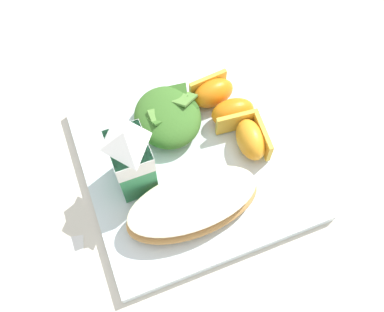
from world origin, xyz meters
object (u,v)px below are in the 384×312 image
(cheesy_pizza_bread, at_px, (193,204))
(milk_carton, at_px, (130,154))
(white_plate, at_px, (192,162))
(orange_wedge_middle, at_px, (233,113))
(orange_wedge_rear, at_px, (213,92))
(green_salad_pile, at_px, (168,117))
(paper_napkin, at_px, (39,287))
(orange_wedge_front, at_px, (252,139))

(cheesy_pizza_bread, distance_m, milk_carton, 0.10)
(white_plate, xyz_separation_m, cheesy_pizza_bread, (-0.07, 0.02, 0.03))
(white_plate, distance_m, orange_wedge_middle, 0.09)
(orange_wedge_rear, bearing_deg, white_plate, 141.98)
(white_plate, bearing_deg, green_salad_pile, 9.66)
(green_salad_pile, bearing_deg, paper_napkin, 124.24)
(orange_wedge_middle, distance_m, paper_napkin, 0.33)
(cheesy_pizza_bread, xyz_separation_m, paper_napkin, (-0.02, 0.20, -0.03))
(white_plate, height_order, orange_wedge_middle, orange_wedge_middle)
(white_plate, distance_m, milk_carton, 0.10)
(cheesy_pizza_bread, relative_size, orange_wedge_front, 2.70)
(cheesy_pizza_bread, bearing_deg, paper_napkin, 95.21)
(cheesy_pizza_bread, height_order, paper_napkin, cheesy_pizza_bread)
(orange_wedge_middle, relative_size, orange_wedge_rear, 0.99)
(white_plate, xyz_separation_m, green_salad_pile, (0.06, 0.01, 0.03))
(green_salad_pile, xyz_separation_m, paper_napkin, (-0.15, 0.22, -0.03))
(milk_carton, bearing_deg, cheesy_pizza_bread, -143.37)
(green_salad_pile, distance_m, orange_wedge_middle, 0.09)
(milk_carton, bearing_deg, green_salad_pile, -48.80)
(cheesy_pizza_bread, bearing_deg, orange_wedge_front, -61.88)
(orange_wedge_front, height_order, orange_wedge_middle, same)
(milk_carton, height_order, orange_wedge_middle, milk_carton)
(orange_wedge_rear, bearing_deg, paper_napkin, 119.49)
(cheesy_pizza_bread, relative_size, orange_wedge_rear, 2.69)
(cheesy_pizza_bread, xyz_separation_m, orange_wedge_middle, (0.10, -0.10, 0.00))
(milk_carton, height_order, orange_wedge_front, milk_carton)
(orange_wedge_front, relative_size, orange_wedge_rear, 0.99)
(white_plate, relative_size, orange_wedge_middle, 4.44)
(white_plate, bearing_deg, paper_napkin, 110.45)
(white_plate, height_order, orange_wedge_rear, orange_wedge_rear)
(orange_wedge_middle, distance_m, orange_wedge_rear, 0.04)
(orange_wedge_front, xyz_separation_m, orange_wedge_rear, (0.09, 0.02, 0.00))
(cheesy_pizza_bread, xyz_separation_m, orange_wedge_front, (0.06, -0.11, 0.00))
(green_salad_pile, bearing_deg, orange_wedge_rear, -77.63)
(orange_wedge_front, bearing_deg, orange_wedge_middle, 8.18)
(white_plate, bearing_deg, cheesy_pizza_bread, 159.60)
(white_plate, relative_size, green_salad_pile, 2.80)
(orange_wedge_middle, bearing_deg, paper_napkin, 111.82)
(green_salad_pile, height_order, orange_wedge_middle, green_salad_pile)
(orange_wedge_middle, relative_size, paper_napkin, 0.57)
(orange_wedge_front, xyz_separation_m, orange_wedge_middle, (0.05, 0.01, 0.00))
(orange_wedge_front, height_order, orange_wedge_rear, same)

